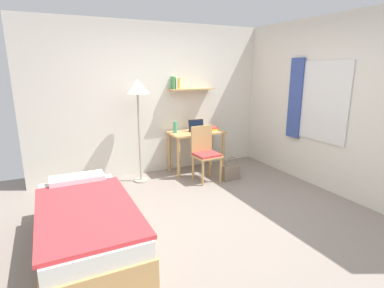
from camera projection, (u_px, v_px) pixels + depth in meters
ground_plane at (214, 216)px, 3.87m from camera, size 5.28×5.28×0.00m
wall_back at (158, 100)px, 5.32m from camera, size 4.40×0.27×2.60m
wall_right at (335, 106)px, 4.43m from camera, size 0.10×4.40×2.60m
bed at (87, 224)px, 3.20m from camera, size 0.94×1.91×0.54m
desk at (196, 140)px, 5.46m from camera, size 0.98×0.53×0.74m
desk_chair at (205, 151)px, 5.03m from camera, size 0.44×0.41×0.91m
standing_lamp at (137, 92)px, 4.73m from camera, size 0.38×0.38×1.68m
laptop at (197, 128)px, 5.43m from camera, size 0.30×0.21×0.21m
water_bottle at (175, 127)px, 5.30m from camera, size 0.07×0.07×0.20m
book_stack at (212, 128)px, 5.57m from camera, size 0.18×0.22×0.06m
handbag at (231, 172)px, 5.12m from camera, size 0.30×0.12×0.40m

